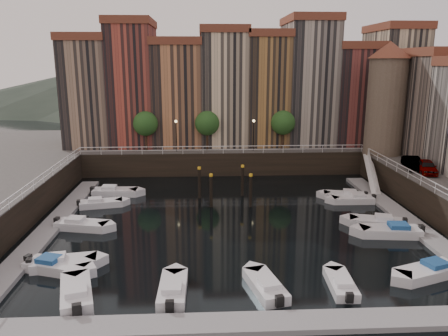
{
  "coord_description": "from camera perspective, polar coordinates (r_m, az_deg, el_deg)",
  "views": [
    {
      "loc": [
        -2.63,
        -38.54,
        14.46
      ],
      "look_at": [
        -0.5,
        4.0,
        4.03
      ],
      "focal_mm": 35.0,
      "sensor_mm": 36.0,
      "label": 1
    }
  ],
  "objects": [
    {
      "name": "ground",
      "position": [
        41.24,
        0.98,
        -6.76
      ],
      "size": [
        200.0,
        200.0,
        0.0
      ],
      "primitive_type": "plane",
      "color": "black",
      "rests_on": "ground"
    },
    {
      "name": "quay_far",
      "position": [
        65.88,
        -0.52,
        2.42
      ],
      "size": [
        80.0,
        20.0,
        3.0
      ],
      "primitive_type": "cube",
      "color": "black",
      "rests_on": "ground"
    },
    {
      "name": "dock_left",
      "position": [
        42.39,
        -21.51,
        -6.93
      ],
      "size": [
        2.0,
        28.0,
        0.35
      ],
      "primitive_type": "cube",
      "color": "gray",
      "rests_on": "ground"
    },
    {
      "name": "dock_right",
      "position": [
        44.36,
        22.57,
        -6.12
      ],
      "size": [
        2.0,
        28.0,
        0.35
      ],
      "primitive_type": "cube",
      "color": "gray",
      "rests_on": "ground"
    },
    {
      "name": "dock_near",
      "position": [
        25.98,
        3.64,
        -19.63
      ],
      "size": [
        30.0,
        2.0,
        0.35
      ],
      "primitive_type": "cube",
      "color": "gray",
      "rests_on": "ground"
    },
    {
      "name": "mountains",
      "position": [
        148.74,
        -1.21,
        11.24
      ],
      "size": [
        145.0,
        100.0,
        18.0
      ],
      "color": "#2D382D",
      "rests_on": "ground"
    },
    {
      "name": "far_terrace",
      "position": [
        62.42,
        2.65,
        10.53
      ],
      "size": [
        48.7,
        10.3,
        17.5
      ],
      "color": "#90735B",
      "rests_on": "quay_far"
    },
    {
      "name": "corner_tower",
      "position": [
        57.82,
        20.43,
        8.68
      ],
      "size": [
        5.2,
        5.2,
        13.8
      ],
      "color": "#6B5B4C",
      "rests_on": "quay_right"
    },
    {
      "name": "promenade_trees",
      "position": [
        57.29,
        -1.55,
        5.86
      ],
      "size": [
        21.2,
        3.2,
        5.2
      ],
      "color": "black",
      "rests_on": "quay_far"
    },
    {
      "name": "street_lamps",
      "position": [
        56.41,
        -1.18,
        5.03
      ],
      "size": [
        10.36,
        0.36,
        4.18
      ],
      "color": "black",
      "rests_on": "quay_far"
    },
    {
      "name": "railings",
      "position": [
        44.79,
        0.59,
        -0.02
      ],
      "size": [
        36.08,
        34.04,
        0.52
      ],
      "color": "white",
      "rests_on": "ground"
    },
    {
      "name": "gangway",
      "position": [
        53.87,
        18.71,
        -0.44
      ],
      "size": [
        2.78,
        8.32,
        3.73
      ],
      "color": "white",
      "rests_on": "ground"
    },
    {
      "name": "mooring_pilings",
      "position": [
        45.88,
        0.24,
        -2.45
      ],
      "size": [
        5.56,
        4.21,
        3.78
      ],
      "color": "black",
      "rests_on": "ground"
    },
    {
      "name": "boat_left_0",
      "position": [
        34.15,
        -20.34,
        -11.53
      ],
      "size": [
        4.9,
        2.47,
        1.1
      ],
      "rotation": [
        0.0,
        0.0,
        0.17
      ],
      "color": "silver",
      "rests_on": "ground"
    },
    {
      "name": "boat_left_1",
      "position": [
        33.77,
        -21.13,
        -11.87
      ],
      "size": [
        4.99,
        3.15,
        1.12
      ],
      "rotation": [
        0.0,
        0.0,
        -0.33
      ],
      "color": "silver",
      "rests_on": "ground"
    },
    {
      "name": "boat_left_2",
      "position": [
        40.96,
        -18.18,
        -7.06
      ],
      "size": [
        5.02,
        2.71,
        1.12
      ],
      "rotation": [
        0.0,
        0.0,
        -0.21
      ],
      "color": "silver",
      "rests_on": "ground"
    },
    {
      "name": "boat_left_3",
      "position": [
        46.46,
        -15.88,
        -4.47
      ],
      "size": [
        4.6,
        2.43,
        1.03
      ],
      "rotation": [
        0.0,
        0.0,
        0.2
      ],
      "color": "silver",
      "rests_on": "ground"
    },
    {
      "name": "boat_left_4",
      "position": [
        49.91,
        -14.16,
        -3.03
      ],
      "size": [
        5.17,
        2.05,
        1.18
      ],
      "rotation": [
        0.0,
        0.0,
        -0.04
      ],
      "color": "silver",
      "rests_on": "ground"
    },
    {
      "name": "boat_right_0",
      "position": [
        33.97,
        25.21,
        -12.12
      ],
      "size": [
        5.1,
        3.31,
        1.15
      ],
      "rotation": [
        0.0,
        0.0,
        3.49
      ],
      "color": "silver",
      "rests_on": "ground"
    },
    {
      "name": "boat_right_1",
      "position": [
        40.09,
        21.05,
        -7.72
      ],
      "size": [
        5.36,
        2.43,
        1.21
      ],
      "rotation": [
        0.0,
        0.0,
        3.04
      ],
      "color": "silver",
      "rests_on": "ground"
    },
    {
      "name": "boat_right_2",
      "position": [
        41.95,
        19.41,
        -6.67
      ],
      "size": [
        5.03,
        3.03,
        1.13
      ],
      "rotation": [
        0.0,
        0.0,
        2.85
      ],
      "color": "silver",
      "rests_on": "ground"
    },
    {
      "name": "boat_right_3",
      "position": [
        47.91,
        16.59,
        -3.96
      ],
      "size": [
        4.56,
        1.75,
        1.04
      ],
      "rotation": [
        0.0,
        0.0,
        3.12
      ],
      "color": "silver",
      "rests_on": "ground"
    },
    {
      "name": "boat_right_4",
      "position": [
        49.08,
        15.56,
        -3.46
      ],
      "size": [
        4.69,
        2.57,
        1.05
      ],
      "rotation": [
        0.0,
        0.0,
        2.92
      ],
      "color": "silver",
      "rests_on": "ground"
    },
    {
      "name": "boat_near_0",
      "position": [
        29.79,
        -18.74,
        -15.21
      ],
      "size": [
        3.13,
        5.18,
        1.16
      ],
      "rotation": [
        0.0,
        0.0,
        1.86
      ],
      "color": "silver",
      "rests_on": "ground"
    },
    {
      "name": "boat_near_1",
      "position": [
        28.91,
        -6.71,
        -15.52
      ],
      "size": [
        1.78,
        4.73,
        1.08
      ],
      "rotation": [
        0.0,
        0.0,
        1.56
      ],
      "color": "silver",
      "rests_on": "ground"
    },
    {
      "name": "boat_near_2",
      "position": [
        29.25,
        5.5,
        -15.12
      ],
      "size": [
        2.67,
        4.8,
        1.07
      ],
      "rotation": [
        0.0,
        0.0,
        1.8
      ],
      "color": "silver",
      "rests_on": "ground"
    },
    {
      "name": "boat_near_3",
      "position": [
        30.41,
        15.04,
        -14.45
      ],
      "size": [
        1.73,
        4.23,
        0.96
      ],
      "rotation": [
        0.0,
        0.0,
        1.52
      ],
      "color": "silver",
      "rests_on": "ground"
    },
    {
      "name": "car_a",
      "position": [
        50.01,
        24.93,
        0.04
      ],
      "size": [
        2.67,
        4.43,
        1.41
      ],
      "primitive_type": "imported",
      "rotation": [
        0.0,
        0.0,
        -0.26
      ],
      "color": "gray",
      "rests_on": "quay_right"
    },
    {
      "name": "car_b",
      "position": [
        51.37,
        23.38,
        0.5
      ],
      "size": [
        2.14,
        4.29,
        1.35
      ],
      "primitive_type": "imported",
      "rotation": [
        0.0,
        0.0,
        -0.18
      ],
      "color": "gray",
      "rests_on": "quay_right"
    }
  ]
}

